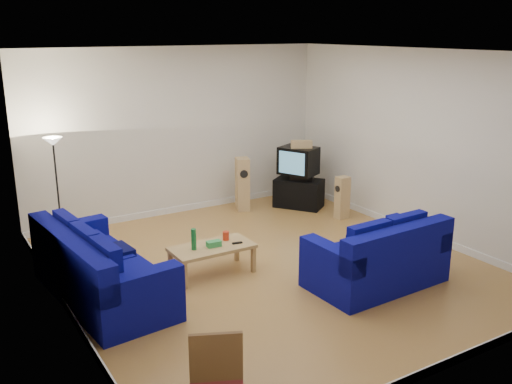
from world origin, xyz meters
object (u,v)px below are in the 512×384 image
sofa_loveseat (379,261)px  television (298,161)px  sofa_three_seat (98,274)px  tv_stand (299,193)px  coffee_table (212,250)px

sofa_loveseat → television: television is taller
sofa_three_seat → tv_stand: (4.68, 1.96, -0.07)m
sofa_loveseat → coffee_table: sofa_loveseat is taller
sofa_loveseat → television: size_ratio=2.25×
coffee_table → television: size_ratio=1.40×
sofa_three_seat → coffee_table: bearing=81.1°
sofa_three_seat → coffee_table: (1.67, -0.08, 0.03)m
coffee_table → tv_stand: size_ratio=1.29×
tv_stand → sofa_loveseat: bearing=-53.8°
tv_stand → television: size_ratio=1.09×
sofa_three_seat → tv_stand: bearing=106.6°
sofa_three_seat → sofa_loveseat: sofa_three_seat is taller
sofa_loveseat → coffee_table: bearing=137.7°
coffee_table → tv_stand: bearing=34.1°
tv_stand → television: television is taller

